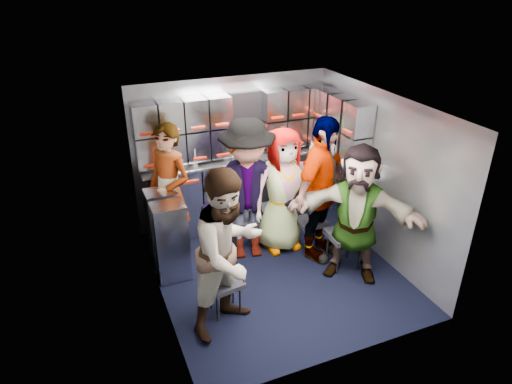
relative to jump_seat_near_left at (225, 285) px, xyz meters
name	(u,v)px	position (x,y,z in m)	size (l,w,h in m)	color
floor	(276,271)	(0.82, 0.46, -0.37)	(3.00, 3.00, 0.00)	black
wall_back	(233,151)	(0.82, 1.96, 0.68)	(2.80, 0.04, 2.10)	gray
wall_left	(155,219)	(-0.58, 0.46, 0.68)	(0.04, 3.00, 2.10)	gray
wall_right	(379,176)	(2.22, 0.46, 0.68)	(0.04, 3.00, 2.10)	gray
ceiling	(280,105)	(0.82, 0.46, 1.73)	(2.80, 3.00, 0.02)	silver
cart_bank_back	(239,192)	(0.82, 1.75, 0.13)	(2.68, 0.38, 0.99)	#9CA0AC
cart_bank_left	(167,234)	(-0.37, 1.02, 0.13)	(0.38, 0.76, 0.99)	#9CA0AC
counter	(238,159)	(0.82, 1.75, 0.65)	(2.68, 0.42, 0.03)	#BABCC1
locker_bank_back	(236,124)	(0.82, 1.81, 1.12)	(2.68, 0.28, 0.82)	#9CA0AC
locker_bank_right	(342,127)	(2.07, 1.16, 1.12)	(0.28, 1.00, 0.82)	#9CA0AC
right_cabinet	(340,197)	(2.07, 1.06, 0.13)	(0.28, 1.20, 1.00)	#9CA0AC
coffee_niche	(247,123)	(1.00, 1.87, 1.10)	(0.46, 0.16, 0.84)	black
red_latch_strip	(243,173)	(0.82, 1.55, 0.51)	(2.60, 0.02, 0.03)	#9E1503
jump_seat_near_left	(225,285)	(0.00, 0.00, 0.00)	(0.39, 0.37, 0.41)	black
jump_seat_mid_left	(243,221)	(0.64, 1.13, 0.02)	(0.41, 0.39, 0.44)	black
jump_seat_center	(276,211)	(1.12, 1.14, 0.07)	(0.43, 0.41, 0.50)	black
jump_seat_mid_right	(311,223)	(1.46, 0.78, 0.01)	(0.36, 0.34, 0.42)	black
jump_seat_near_right	(345,237)	(1.64, 0.25, 0.06)	(0.43, 0.41, 0.48)	black
attendant_standing	(170,192)	(-0.23, 1.36, 0.51)	(0.64, 0.42, 1.76)	black
attendant_arc_a	(229,252)	(0.00, -0.18, 0.52)	(0.86, 0.67, 1.77)	black
attendant_arc_b	(247,191)	(0.64, 0.95, 0.56)	(1.19, 0.68, 1.84)	black
attendant_arc_c	(282,191)	(1.12, 0.96, 0.46)	(0.81, 0.53, 1.66)	black
attendant_arc_d	(321,190)	(1.46, 0.60, 0.57)	(1.10, 0.46, 1.87)	black
attendant_arc_e	(356,214)	(1.64, 0.07, 0.48)	(1.56, 0.50, 1.68)	black
bottle_left	(175,159)	(-0.06, 1.70, 0.80)	(0.07, 0.07, 0.26)	white
bottle_mid	(195,157)	(0.19, 1.70, 0.79)	(0.07, 0.07, 0.25)	white
bottle_right	(272,146)	(1.30, 1.70, 0.78)	(0.06, 0.06, 0.23)	white
cup_left	(176,165)	(-0.06, 1.69, 0.72)	(0.07, 0.07, 0.11)	tan
cup_right	(313,144)	(1.95, 1.69, 0.72)	(0.09, 0.09, 0.11)	tan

